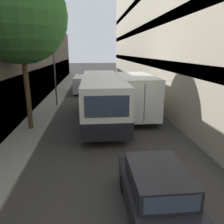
% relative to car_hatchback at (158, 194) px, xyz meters
% --- Properties ---
extents(ground_plane, '(150.00, 150.00, 0.00)m').
position_rel_car_hatchback_xyz_m(ground_plane, '(-0.86, 11.39, -0.73)').
color(ground_plane, '#33302D').
extents(sidewalk_left, '(1.81, 60.00, 0.13)m').
position_rel_car_hatchback_xyz_m(sidewalk_left, '(-5.43, 11.39, -0.67)').
color(sidewalk_left, gray).
rests_on(sidewalk_left, ground_plane).
extents(building_left_shopfront, '(2.40, 60.00, 7.74)m').
position_rel_car_hatchback_xyz_m(building_left_shopfront, '(-7.44, 11.39, 2.79)').
color(building_left_shopfront, '#51473D').
rests_on(building_left_shopfront, ground_plane).
extents(building_right_apartment, '(2.40, 60.00, 14.35)m').
position_rel_car_hatchback_xyz_m(building_right_apartment, '(4.58, 11.39, 6.42)').
color(building_right_apartment, '#A89E89').
rests_on(building_right_apartment, ground_plane).
extents(car_hatchback, '(1.75, 3.98, 1.46)m').
position_rel_car_hatchback_xyz_m(car_hatchback, '(0.00, 0.00, 0.00)').
color(car_hatchback, black).
rests_on(car_hatchback, ground_plane).
extents(bus, '(2.53, 9.69, 2.95)m').
position_rel_car_hatchback_xyz_m(bus, '(-1.10, 9.29, 0.84)').
color(bus, silver).
rests_on(bus, ground_plane).
extents(box_truck, '(2.31, 7.48, 2.98)m').
position_rel_car_hatchback_xyz_m(box_truck, '(1.21, 10.43, 0.90)').
color(box_truck, silver).
rests_on(box_truck, ground_plane).
extents(panel_van, '(1.88, 4.64, 1.87)m').
position_rel_car_hatchback_xyz_m(panel_van, '(-2.77, 19.59, 0.32)').
color(panel_van, '#BCBCC1').
rests_on(panel_van, ground_plane).
extents(street_lamp, '(0.36, 0.80, 6.52)m').
position_rel_car_hatchback_xyz_m(street_lamp, '(-4.78, 13.42, 3.95)').
color(street_lamp, '#38383D').
rests_on(street_lamp, sidewalk_left).
extents(street_tree_left, '(5.01, 5.01, 8.71)m').
position_rel_car_hatchback_xyz_m(street_tree_left, '(-5.43, 7.61, 5.60)').
color(street_tree_left, '#4C3823').
rests_on(street_tree_left, sidewalk_left).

